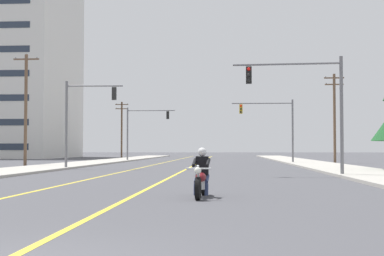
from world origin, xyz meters
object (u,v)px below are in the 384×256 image
at_px(traffic_signal_mid_left, 141,125).
at_px(utility_pole_left_far, 122,128).
at_px(traffic_signal_mid_right, 274,121).
at_px(utility_pole_left_near, 26,107).
at_px(traffic_signal_near_right, 309,96).
at_px(traffic_signal_near_left, 82,111).
at_px(motorcycle_with_rider, 201,177).
at_px(utility_pole_right_far, 334,115).

relative_size(traffic_signal_mid_left, utility_pole_left_far, 0.72).
relative_size(traffic_signal_mid_right, utility_pole_left_near, 0.66).
height_order(traffic_signal_near_right, traffic_signal_mid_right, same).
bearing_deg(traffic_signal_mid_right, traffic_signal_near_left, -134.08).
relative_size(motorcycle_with_rider, traffic_signal_mid_right, 0.35).
xyz_separation_m(traffic_signal_near_left, utility_pole_left_far, (-5.93, 43.77, 0.60)).
height_order(traffic_signal_mid_right, utility_pole_left_near, utility_pole_left_near).
bearing_deg(utility_pole_left_far, traffic_signal_near_right, -68.91).
distance_m(motorcycle_with_rider, utility_pole_right_far, 39.63).
bearing_deg(traffic_signal_mid_right, utility_pole_left_far, 126.00).
relative_size(traffic_signal_near_right, utility_pole_right_far, 0.70).
relative_size(motorcycle_with_rider, traffic_signal_near_right, 0.35).
height_order(motorcycle_with_rider, traffic_signal_near_left, traffic_signal_near_left).
bearing_deg(traffic_signal_near_left, utility_pole_left_far, 97.71).
distance_m(traffic_signal_near_right, utility_pole_left_near, 26.11).
bearing_deg(traffic_signal_near_right, utility_pole_left_far, 111.09).
bearing_deg(motorcycle_with_rider, traffic_signal_mid_right, 81.63).
height_order(traffic_signal_near_left, traffic_signal_mid_right, same).
xyz_separation_m(motorcycle_with_rider, utility_pole_left_near, (-16.02, 27.74, 4.29)).
bearing_deg(motorcycle_with_rider, traffic_signal_mid_left, 101.35).
bearing_deg(utility_pole_left_near, traffic_signal_near_right, -36.39).
bearing_deg(utility_pole_right_far, traffic_signal_mid_left, 159.20).
relative_size(traffic_signal_near_right, traffic_signal_mid_left, 1.00).
xyz_separation_m(traffic_signal_near_left, traffic_signal_mid_right, (14.78, 15.26, 0.12)).
bearing_deg(traffic_signal_mid_left, utility_pole_left_near, -111.15).
bearing_deg(traffic_signal_mid_right, traffic_signal_near_right, -90.88).
height_order(motorcycle_with_rider, traffic_signal_near_right, traffic_signal_near_right).
height_order(traffic_signal_near_left, utility_pole_left_near, utility_pole_left_near).
distance_m(motorcycle_with_rider, traffic_signal_near_left, 23.47).
relative_size(traffic_signal_near_left, utility_pole_left_far, 0.72).
xyz_separation_m(traffic_signal_mid_right, utility_pole_right_far, (6.00, 1.25, 0.58)).
distance_m(traffic_signal_mid_right, traffic_signal_mid_left, 17.09).
distance_m(traffic_signal_mid_left, utility_pole_right_far, 21.95).
xyz_separation_m(traffic_signal_mid_right, utility_pole_left_far, (-20.71, 28.51, 0.48)).
distance_m(traffic_signal_near_right, traffic_signal_mid_right, 24.23).
relative_size(traffic_signal_near_right, traffic_signal_mid_right, 1.00).
bearing_deg(utility_pole_left_far, utility_pole_left_near, -91.04).
height_order(traffic_signal_near_right, traffic_signal_mid_left, same).
xyz_separation_m(utility_pole_left_near, utility_pole_right_far, (27.39, 9.99, -0.13)).
bearing_deg(traffic_signal_near_right, motorcycle_with_rider, -112.18).
xyz_separation_m(traffic_signal_near_right, traffic_signal_mid_right, (0.37, 24.23, 0.02)).
height_order(motorcycle_with_rider, utility_pole_left_near, utility_pole_left_near).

